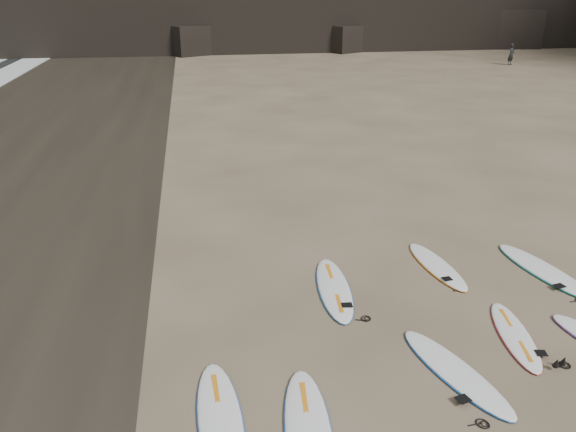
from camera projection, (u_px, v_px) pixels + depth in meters
name	position (u px, v px, depth m)	size (l,w,h in m)	color
ground	(550.00, 348.00, 9.80)	(240.00, 240.00, 0.00)	#897559
surfboard_0	(308.00, 431.00, 7.93)	(0.65, 2.72, 0.10)	white
surfboard_1	(455.00, 371.00, 9.16)	(0.61, 2.56, 0.09)	white
surfboard_2	(515.00, 335.00, 10.11)	(0.53, 2.22, 0.08)	white
surfboard_5	(334.00, 288.00, 11.65)	(0.64, 2.68, 0.10)	white
surfboard_6	(437.00, 265.00, 12.58)	(0.58, 2.40, 0.09)	white
surfboard_7	(543.00, 270.00, 12.38)	(0.67, 2.78, 0.10)	white
surfboard_11	(220.00, 419.00, 8.15)	(0.63, 2.64, 0.10)	white
person_a	(511.00, 54.00, 43.24)	(0.58, 0.38, 1.60)	black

